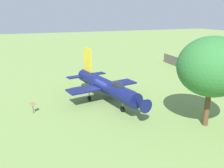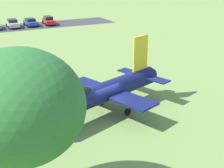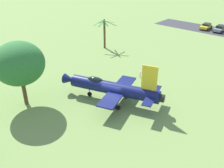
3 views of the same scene
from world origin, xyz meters
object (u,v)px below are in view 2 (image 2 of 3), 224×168
Objects in this scene: info_plaque at (54,78)px; parked_car_red at (49,20)px; display_jet at (101,93)px; shade_tree at (19,107)px; parked_car_blue at (31,22)px; parked_car_silver at (13,23)px.

parked_car_red is (-32.15, 14.15, -0.05)m from info_plaque.
shade_tree is at bearing 26.38° from display_jet.
parked_car_red reaches higher than parked_car_blue.
info_plaque is 33.86m from parked_car_silver.
parked_car_red is at bearing -120.18° from display_jet.
shade_tree is 51.85m from parked_car_red.
display_jet reaches higher than parked_car_silver.
display_jet reaches higher than info_plaque.
shade_tree is 50.13m from parked_car_silver.
display_jet is 11.69× the size of info_plaque.
info_plaque is at bearing 150.14° from shade_tree.
parked_car_red reaches higher than parked_car_silver.
parked_car_silver is (-0.47, -3.39, 0.04)m from parked_car_blue.
info_plaque is at bearing -12.15° from parked_car_blue.
parked_car_red is 3.57m from parked_car_blue.
display_jet is 41.67m from parked_car_silver.
parked_car_blue is at bearing 91.76° from parked_car_silver.
parked_car_silver is at bearing -110.71° from display_jet.
display_jet is 3.15× the size of parked_car_blue.
shade_tree reaches higher than display_jet.
parked_car_red is (-40.12, 14.00, -1.13)m from display_jet.
parked_car_blue is at bearing 161.98° from info_plaque.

